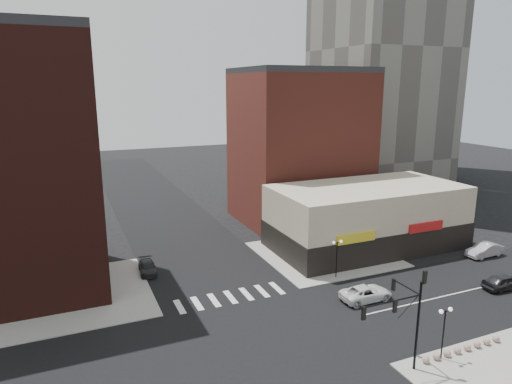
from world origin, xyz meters
TOP-DOWN VIEW (x-y plane):
  - ground at (0.00, 0.00)m, footprint 240.00×240.00m
  - road_ew at (0.00, 0.00)m, footprint 200.00×14.00m
  - road_ns at (0.00, 0.00)m, footprint 14.00×200.00m
  - sidewalk_nw at (-14.50, 14.50)m, footprint 15.00×15.00m
  - sidewalk_ne at (14.50, 14.50)m, footprint 15.00×15.00m
  - building_nw at (-19.00, 18.50)m, footprint 16.00×15.00m
  - building_ne_midrise at (19.00, 29.50)m, footprint 18.00×15.00m
  - building_ne_row at (21.00, 15.00)m, footprint 24.20×12.20m
  - traffic_signal at (7.24, -7.83)m, footprint 5.59×3.09m
  - street_lamp_se_a at (11.00, -8.00)m, footprint 1.22×0.32m
  - street_lamp_ne at (12.00, 8.00)m, footprint 1.22×0.32m
  - bollard_row at (13.18, -8.00)m, footprint 7.90×0.55m
  - white_suv at (11.78, 2.44)m, footprint 5.25×2.43m
  - dark_sedan_east at (26.33, -1.12)m, footprint 4.84×2.22m
  - silver_sedan at (32.11, 6.26)m, footprint 5.04×1.92m
  - dark_sedan_north at (-6.50, 17.45)m, footprint 2.05×4.44m

SIDE VIEW (x-z plane):
  - ground at x=0.00m, z-range 0.00..0.00m
  - road_ew at x=0.00m, z-range 0.00..0.02m
  - road_ns at x=0.00m, z-range 0.00..0.02m
  - sidewalk_nw at x=-14.50m, z-range 0.00..0.12m
  - sidewalk_ne at x=14.50m, z-range 0.00..0.12m
  - bollard_row at x=13.18m, z-range 0.12..0.67m
  - dark_sedan_north at x=-6.50m, z-range 0.00..1.26m
  - white_suv at x=11.78m, z-range 0.00..1.46m
  - dark_sedan_east at x=26.33m, z-range 0.00..1.61m
  - silver_sedan at x=32.11m, z-range 0.00..1.64m
  - street_lamp_se_a at x=11.00m, z-range 1.21..5.37m
  - street_lamp_ne at x=12.00m, z-range 1.21..5.37m
  - building_ne_row at x=21.00m, z-range -0.70..7.30m
  - traffic_signal at x=7.24m, z-range 1.07..8.85m
  - building_ne_midrise at x=19.00m, z-range 0.00..22.00m
  - building_nw at x=-19.00m, z-range 0.00..25.00m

